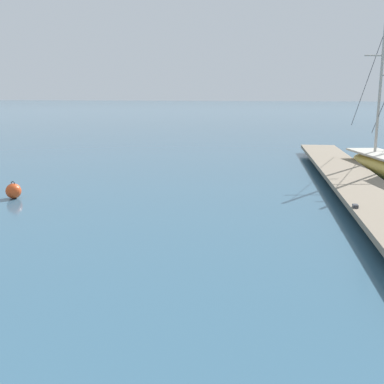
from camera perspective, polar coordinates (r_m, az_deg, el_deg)
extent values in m
cube|color=gray|center=(16.65, 19.30, 1.30)|extent=(3.37, 21.20, 0.16)
cylinder|color=#4C3D2D|center=(16.69, 19.25, 0.54)|extent=(0.36, 0.36, 0.29)
cylinder|color=#4C3D2D|center=(21.82, 16.67, 3.27)|extent=(0.36, 0.36, 0.29)
cylinder|color=#4C3D2D|center=(27.01, 15.07, 4.96)|extent=(0.36, 0.36, 0.29)
cube|color=#333338|center=(12.41, 19.36, -1.63)|extent=(0.13, 0.21, 0.08)
cylinder|color=#B2ADA3|center=(20.88, 22.03, 11.61)|extent=(0.11, 0.11, 5.12)
cylinder|color=#B2ADA3|center=(20.93, 22.32, 15.20)|extent=(1.45, 0.46, 0.06)
cylinder|color=#333338|center=(22.14, 20.56, 12.36)|extent=(0.74, 2.57, 3.79)
sphere|color=#E04C1E|center=(15.77, -21.01, 0.12)|extent=(0.48, 0.48, 0.48)
torus|color=black|center=(15.72, -21.08, 0.98)|extent=(0.14, 0.02, 0.14)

